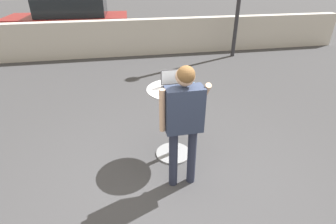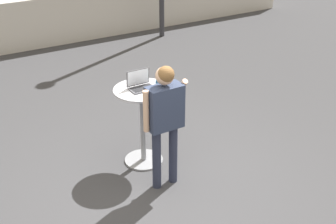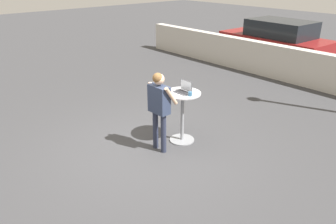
{
  "view_description": "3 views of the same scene",
  "coord_description": "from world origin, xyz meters",
  "px_view_note": "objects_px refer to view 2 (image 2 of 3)",
  "views": [
    {
      "loc": [
        -0.57,
        -2.38,
        2.52
      ],
      "look_at": [
        -0.03,
        0.4,
        0.96
      ],
      "focal_mm": 28.0,
      "sensor_mm": 36.0,
      "label": 1
    },
    {
      "loc": [
        -2.35,
        -4.1,
        3.59
      ],
      "look_at": [
        0.31,
        0.43,
        0.87
      ],
      "focal_mm": 50.0,
      "sensor_mm": 36.0,
      "label": 2
    },
    {
      "loc": [
        4.6,
        -3.55,
        3.39
      ],
      "look_at": [
        0.26,
        0.26,
        0.86
      ],
      "focal_mm": 35.0,
      "sensor_mm": 36.0,
      "label": 3
    }
  ],
  "objects_px": {
    "coffee_mug": "(158,83)",
    "standing_person": "(165,112)",
    "cafe_table": "(143,117)",
    "laptop": "(141,84)"
  },
  "relations": [
    {
      "from": "coffee_mug",
      "to": "standing_person",
      "type": "xyz_separation_m",
      "value": [
        -0.25,
        -0.59,
        -0.1
      ]
    },
    {
      "from": "coffee_mug",
      "to": "standing_person",
      "type": "height_order",
      "value": "standing_person"
    },
    {
      "from": "cafe_table",
      "to": "standing_person",
      "type": "xyz_separation_m",
      "value": [
        -0.02,
        -0.61,
        0.35
      ]
    },
    {
      "from": "cafe_table",
      "to": "laptop",
      "type": "relative_size",
      "value": 3.34
    },
    {
      "from": "cafe_table",
      "to": "standing_person",
      "type": "bearing_deg",
      "value": -91.43
    },
    {
      "from": "cafe_table",
      "to": "coffee_mug",
      "type": "height_order",
      "value": "coffee_mug"
    },
    {
      "from": "cafe_table",
      "to": "standing_person",
      "type": "height_order",
      "value": "standing_person"
    },
    {
      "from": "laptop",
      "to": "coffee_mug",
      "type": "height_order",
      "value": "laptop"
    },
    {
      "from": "laptop",
      "to": "coffee_mug",
      "type": "relative_size",
      "value": 3.06
    },
    {
      "from": "standing_person",
      "to": "cafe_table",
      "type": "bearing_deg",
      "value": 88.57
    }
  ]
}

